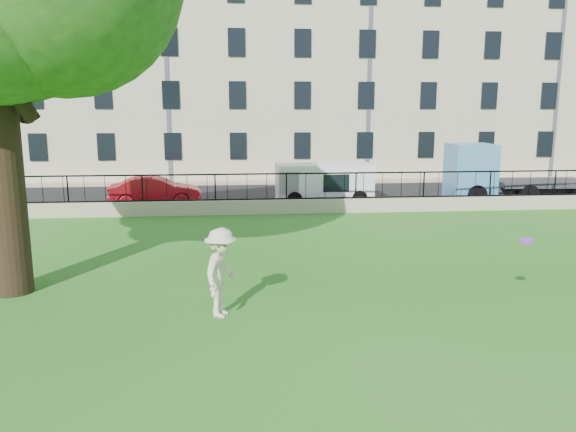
{
  "coord_description": "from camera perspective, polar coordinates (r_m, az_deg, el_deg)",
  "views": [
    {
      "loc": [
        -2.18,
        -11.5,
        4.39
      ],
      "look_at": [
        -0.74,
        3.5,
        1.51
      ],
      "focal_mm": 35.0,
      "sensor_mm": 36.0,
      "label": 1
    }
  ],
  "objects": [
    {
      "name": "ground",
      "position": [
        12.5,
        5.0,
        -9.78
      ],
      "size": [
        120.0,
        120.0,
        0.0
      ],
      "primitive_type": "plane",
      "color": "#246A19",
      "rests_on": "ground"
    },
    {
      "name": "man",
      "position": [
        12.08,
        -6.8,
        -5.73
      ],
      "size": [
        1.08,
        1.41,
        1.93
      ],
      "primitive_type": "imported",
      "rotation": [
        0.0,
        0.0,
        1.24
      ],
      "color": "beige",
      "rests_on": "ground"
    },
    {
      "name": "red_sedan",
      "position": [
        26.41,
        -13.32,
        2.46
      ],
      "size": [
        4.21,
        1.72,
        1.36
      ],
      "primitive_type": "imported",
      "rotation": [
        0.0,
        0.0,
        1.64
      ],
      "color": "maroon",
      "rests_on": "street"
    },
    {
      "name": "iron_railing",
      "position": [
        23.82,
        -0.16,
        3.02
      ],
      "size": [
        50.0,
        0.05,
        1.13
      ],
      "color": "black",
      "rests_on": "retaining_wall"
    },
    {
      "name": "building_row",
      "position": [
        39.2,
        -2.34,
        14.52
      ],
      "size": [
        56.4,
        10.4,
        13.8
      ],
      "color": "beige",
      "rests_on": "ground"
    },
    {
      "name": "street",
      "position": [
        28.62,
        -1.03,
        2.01
      ],
      "size": [
        60.0,
        9.0,
        0.01
      ],
      "primitive_type": "cube",
      "color": "black",
      "rests_on": "ground"
    },
    {
      "name": "retaining_wall",
      "position": [
        23.95,
        -0.16,
        1.0
      ],
      "size": [
        50.0,
        0.4,
        0.6
      ],
      "primitive_type": "cube",
      "color": "tan",
      "rests_on": "ground"
    },
    {
      "name": "sidewalk",
      "position": [
        33.75,
        -1.72,
        3.45
      ],
      "size": [
        60.0,
        1.4,
        0.12
      ],
      "primitive_type": "cube",
      "color": "tan",
      "rests_on": "ground"
    },
    {
      "name": "frisbee",
      "position": [
        13.01,
        23.07,
        -2.32
      ],
      "size": [
        0.35,
        0.35,
        0.12
      ],
      "primitive_type": "cylinder",
      "rotation": [
        0.21,
        -0.14,
        -0.38
      ],
      "color": "purple"
    },
    {
      "name": "blue_truck",
      "position": [
        29.41,
        22.2,
        4.14
      ],
      "size": [
        6.68,
        2.77,
        2.74
      ],
      "primitive_type": "cube",
      "rotation": [
        0.0,
        0.0,
        -0.07
      ],
      "color": "#5390C2",
      "rests_on": "street"
    },
    {
      "name": "white_van",
      "position": [
        26.46,
        3.68,
        3.3
      ],
      "size": [
        4.49,
        1.87,
        1.87
      ],
      "primitive_type": "cube",
      "rotation": [
        0.0,
        0.0,
        0.03
      ],
      "color": "white",
      "rests_on": "street"
    }
  ]
}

